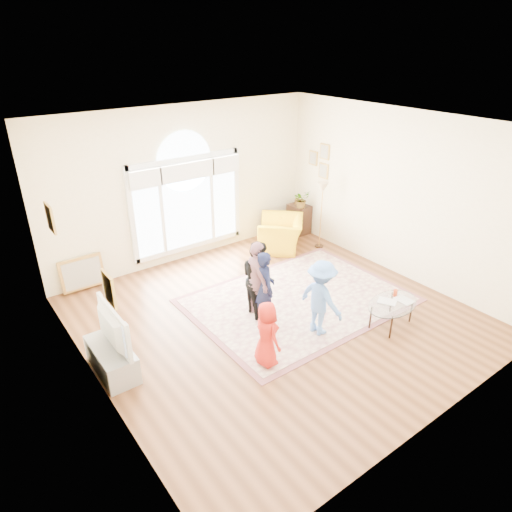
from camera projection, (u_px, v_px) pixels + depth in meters
ground at (276, 317)px, 7.83m from camera, size 6.00×6.00×0.00m
room_shell at (190, 189)px, 9.19m from camera, size 6.00×6.00×6.00m
area_rug at (298, 300)px, 8.30m from camera, size 3.60×2.60×0.02m
rug_border at (298, 300)px, 8.31m from camera, size 3.80×2.80×0.01m
tv_console at (112, 359)px, 6.48m from camera, size 0.45×1.00×0.42m
television at (107, 329)px, 6.26m from camera, size 0.17×1.06×0.61m
coffee_table at (393, 304)px, 7.44m from camera, size 1.12×0.81×0.54m
armchair at (281, 234)px, 10.20m from camera, size 1.43×1.44×0.71m
side_cabinet at (299, 219)px, 11.02m from camera, size 0.40×0.50×0.70m
floor_lamp at (323, 193)px, 9.87m from camera, size 0.25×0.25×1.51m
plant_pedestal at (300, 221)px, 10.87m from camera, size 0.20×0.20×0.70m
potted_plant at (301, 199)px, 10.63m from camera, size 0.40×0.35×0.41m
leaning_picture at (85, 289)px, 8.68m from camera, size 0.80×0.14×0.62m
child_red at (267, 334)px, 6.49m from camera, size 0.35×0.51×1.01m
child_navy at (265, 288)px, 7.41m from camera, size 0.45×0.54×1.28m
child_black at (258, 278)px, 7.65m from camera, size 0.61×0.73×1.33m
child_pink at (257, 280)px, 7.55m from camera, size 0.54×0.86×1.37m
child_blue at (321, 298)px, 7.14m from camera, size 0.52×0.85×1.26m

